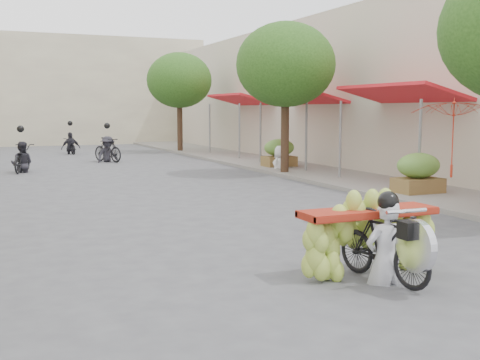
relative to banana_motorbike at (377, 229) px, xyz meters
The scene contains 14 objects.
ground 2.27m from the banana_motorbike, 106.51° to the right, with size 120.00×120.00×0.00m, color #4E4F53.
sidewalk_right 14.43m from the banana_motorbike, 63.71° to the left, with size 4.00×60.00×0.12m, color gray.
shophouse_row_right 16.64m from the banana_motorbike, 46.34° to the left, with size 9.77×40.00×6.00m.
far_building 36.04m from the banana_motorbike, 90.98° to the left, with size 20.00×6.00×7.00m, color #BFB597.
street_tree_mid 13.21m from the banana_motorbike, 68.14° to the left, with size 3.40×3.40×5.25m.
street_tree_far 24.59m from the banana_motorbike, 78.69° to the left, with size 3.40×3.40×5.25m.
produce_crate_mid 8.14m from the banana_motorbike, 46.68° to the left, with size 1.20×0.88×1.16m.
produce_crate_far 15.00m from the banana_motorbike, 68.14° to the left, with size 1.20×0.88×1.16m.
banana_motorbike is the anchor object (origin of this frame).
market_umbrella 7.47m from the banana_motorbike, 39.81° to the left, with size 2.28×2.28×1.91m.
pedestrian 14.21m from the banana_motorbike, 68.20° to the left, with size 0.96×0.80×1.68m.
bg_motorbike_a 16.98m from the banana_motorbike, 102.04° to the left, with size 1.18×1.90×1.95m.
bg_motorbike_b 19.69m from the banana_motorbike, 89.54° to the left, with size 1.30×1.87×1.95m.
bg_motorbike_c 25.20m from the banana_motorbike, 91.53° to the left, with size 1.03×1.48×1.95m.
Camera 1 is at (-4.20, -4.47, 2.28)m, focal length 45.00 mm.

